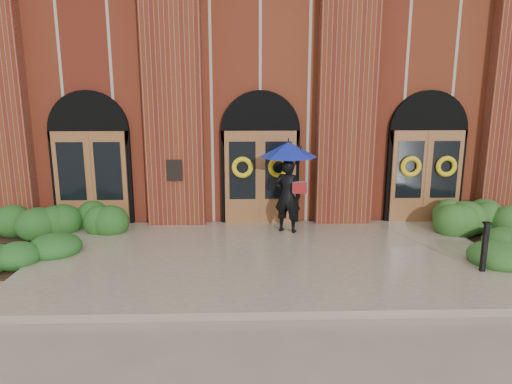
{
  "coord_description": "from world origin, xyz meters",
  "views": [
    {
      "loc": [
        -0.48,
        -9.3,
        3.66
      ],
      "look_at": [
        -0.17,
        1.0,
        1.38
      ],
      "focal_mm": 32.0,
      "sensor_mm": 36.0,
      "label": 1
    }
  ],
  "objects_px": {
    "hedge_wall_right": "(498,221)",
    "hedge_wall_left": "(60,221)",
    "metal_post": "(485,246)",
    "man_with_umbrella": "(288,170)"
  },
  "relations": [
    {
      "from": "man_with_umbrella",
      "to": "hedge_wall_left",
      "type": "height_order",
      "value": "man_with_umbrella"
    },
    {
      "from": "man_with_umbrella",
      "to": "hedge_wall_right",
      "type": "relative_size",
      "value": 0.7
    },
    {
      "from": "metal_post",
      "to": "hedge_wall_left",
      "type": "distance_m",
      "value": 9.99
    },
    {
      "from": "metal_post",
      "to": "hedge_wall_right",
      "type": "relative_size",
      "value": 0.31
    },
    {
      "from": "hedge_wall_right",
      "to": "hedge_wall_left",
      "type": "bearing_deg",
      "value": 177.56
    },
    {
      "from": "man_with_umbrella",
      "to": "hedge_wall_right",
      "type": "distance_m",
      "value": 5.56
    },
    {
      "from": "metal_post",
      "to": "hedge_wall_right",
      "type": "height_order",
      "value": "metal_post"
    },
    {
      "from": "hedge_wall_right",
      "to": "metal_post",
      "type": "bearing_deg",
      "value": -123.89
    },
    {
      "from": "man_with_umbrella",
      "to": "hedge_wall_right",
      "type": "bearing_deg",
      "value": -159.55
    },
    {
      "from": "man_with_umbrella",
      "to": "hedge_wall_left",
      "type": "xyz_separation_m",
      "value": [
        -5.86,
        0.32,
        -1.36
      ]
    }
  ]
}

